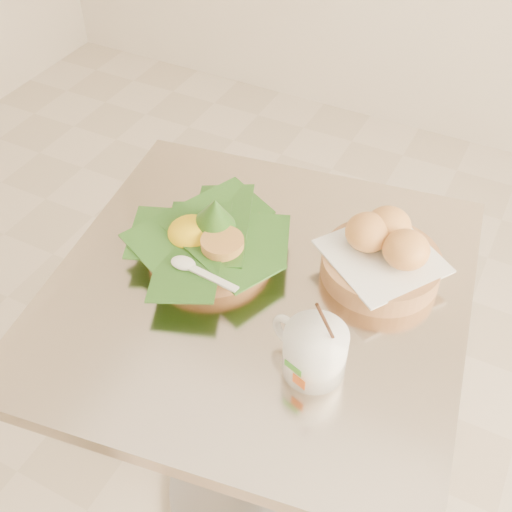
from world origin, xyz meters
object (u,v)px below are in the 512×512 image
at_px(cafe_table, 258,364).
at_px(rice_basket, 209,237).
at_px(coffee_mug, 313,350).
at_px(bread_basket, 383,254).

height_order(cafe_table, rice_basket, rice_basket).
relative_size(rice_basket, coffee_mug, 1.70).
distance_m(rice_basket, coffee_mug, 0.30).
distance_m(cafe_table, coffee_mug, 0.32).
xyz_separation_m(bread_basket, coffee_mug, (-0.02, -0.24, 0.00)).
bearing_deg(cafe_table, bread_basket, 37.16).
bearing_deg(bread_basket, rice_basket, -161.54).
relative_size(rice_basket, bread_basket, 1.16).
bearing_deg(cafe_table, rice_basket, 163.36).
xyz_separation_m(rice_basket, coffee_mug, (0.26, -0.15, 0.01)).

